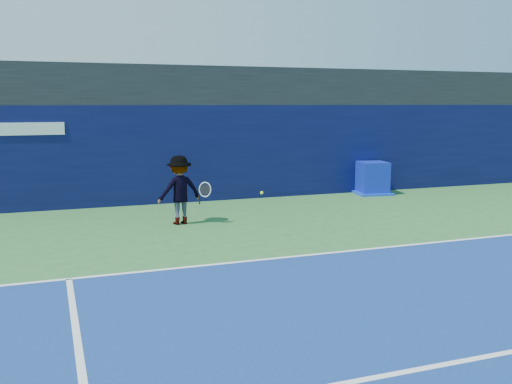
# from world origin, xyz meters

# --- Properties ---
(ground) EXTENTS (80.00, 80.00, 0.00)m
(ground) POSITION_xyz_m (0.00, 0.00, 0.00)
(ground) COLOR #316B30
(ground) RESTS_ON ground
(baseline) EXTENTS (24.00, 0.10, 0.01)m
(baseline) POSITION_xyz_m (0.00, 3.00, 0.01)
(baseline) COLOR white
(baseline) RESTS_ON ground
(service_line) EXTENTS (24.00, 0.10, 0.01)m
(service_line) POSITION_xyz_m (0.00, -2.00, 0.01)
(service_line) COLOR white
(service_line) RESTS_ON ground
(stadium_band) EXTENTS (36.00, 3.00, 1.20)m
(stadium_band) POSITION_xyz_m (0.00, 11.50, 3.60)
(stadium_band) COLOR black
(stadium_band) RESTS_ON back_wall_assembly
(back_wall_assembly) EXTENTS (36.00, 1.03, 3.00)m
(back_wall_assembly) POSITION_xyz_m (-0.00, 10.50, 1.50)
(back_wall_assembly) COLOR #0A0E3B
(back_wall_assembly) RESTS_ON ground
(equipment_cart) EXTENTS (1.30, 1.30, 1.10)m
(equipment_cart) POSITION_xyz_m (5.10, 9.51, 0.50)
(equipment_cart) COLOR #0B1BA5
(equipment_cart) RESTS_ON ground
(tennis_player) EXTENTS (1.36, 0.80, 1.75)m
(tennis_player) POSITION_xyz_m (-2.14, 6.93, 0.87)
(tennis_player) COLOR silver
(tennis_player) RESTS_ON ground
(tennis_ball) EXTENTS (0.07, 0.07, 0.07)m
(tennis_ball) POSITION_xyz_m (-0.76, 4.66, 1.07)
(tennis_ball) COLOR #CDF61B
(tennis_ball) RESTS_ON ground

